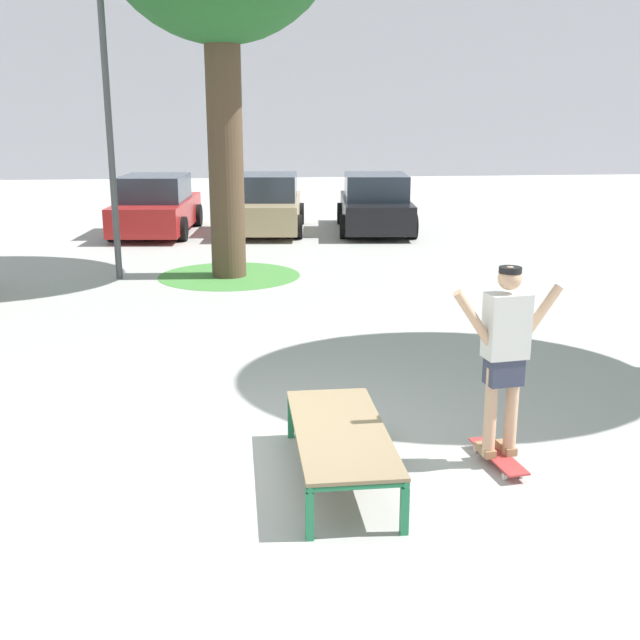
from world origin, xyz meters
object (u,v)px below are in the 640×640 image
skate_box (340,434)px  light_post (105,66)px  car_red (156,207)px  skateboard (498,456)px  car_black (375,205)px  skater (505,349)px  car_tan (266,205)px

skate_box → light_post: 9.73m
car_red → light_post: light_post is taller
skateboard → car_black: car_black is taller
car_black → skater: bearing=-96.0°
skater → car_black: skater is taller
light_post → skater: bearing=-62.4°
skater → car_black: (1.46, 13.89, -0.38)m
skate_box → car_tan: size_ratio=0.44×
skate_box → skateboard: size_ratio=2.32×
skate_box → skateboard: skate_box is taller
car_tan → light_post: bearing=-118.2°
skate_box → car_red: (-2.80, 14.25, 0.28)m
skate_box → skater: bearing=4.9°
car_tan → car_red: bearing=-179.3°
skate_box → car_red: bearing=101.1°
car_red → light_post: 6.46m
car_tan → car_black: size_ratio=1.00×
skater → car_tan: (-1.38, 14.16, -0.38)m
car_red → car_tan: (2.84, 0.03, 0.00)m
car_red → car_black: (5.69, -0.25, 0.00)m
car_tan → car_black: bearing=-5.6°
skateboard → car_black: bearing=84.0°
car_red → car_black: 5.69m
skater → light_post: size_ratio=0.29×
car_red → skate_box: bearing=-78.9°
skateboard → car_black: 13.98m
car_red → light_post: bearing=-92.1°
car_red → car_tan: same height
light_post → car_black: bearing=42.5°
car_black → light_post: light_post is taller
skater → car_tan: bearing=95.6°
car_red → skateboard: bearing=-73.4°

